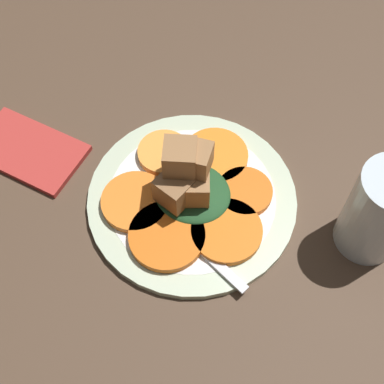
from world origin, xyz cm
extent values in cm
cube|color=#4C3828|center=(0.00, 0.00, 1.00)|extent=(120.00, 120.00, 2.00)
cylinder|color=beige|center=(0.00, 0.00, 2.50)|extent=(25.16, 25.16, 1.00)
cylinder|color=white|center=(0.00, 0.00, 2.55)|extent=(20.12, 20.12, 1.00)
cylinder|color=orange|center=(-0.30, 6.27, 3.57)|extent=(8.18, 8.18, 0.94)
cylinder|color=#F99438|center=(-5.91, 3.75, 3.57)|extent=(6.57, 6.57, 0.94)
cylinder|color=orange|center=(-5.49, -3.99, 3.57)|extent=(8.07, 8.07, 0.94)
cylinder|color=orange|center=(0.30, -6.20, 3.57)|extent=(8.80, 8.80, 0.94)
cylinder|color=orange|center=(5.77, -2.52, 3.57)|extent=(8.24, 8.24, 0.94)
cylinder|color=orange|center=(5.41, 3.21, 3.57)|extent=(6.66, 6.66, 0.94)
ellipsoid|color=#1E4723|center=(0.00, 0.00, 3.98)|extent=(9.37, 8.43, 1.76)
cube|color=brown|center=(-1.18, -1.95, 6.70)|extent=(4.37, 4.37, 3.68)
cube|color=olive|center=(0.61, -0.67, 6.60)|extent=(4.67, 4.67, 3.47)
cube|color=brown|center=(-1.69, 1.37, 6.87)|extent=(5.23, 5.23, 4.02)
cube|color=olive|center=(-1.49, 0.35, 10.27)|extent=(4.75, 4.75, 3.60)
cube|color=olive|center=(-0.01, 0.82, 9.92)|extent=(3.97, 3.97, 3.38)
cube|color=silver|center=(4.74, -5.96, 3.30)|extent=(12.20, 5.01, 0.40)
cube|color=silver|center=(-1.90, -3.73, 3.30)|extent=(2.17, 2.67, 0.40)
cube|color=silver|center=(-5.27, -3.66, 3.30)|extent=(4.77, 1.86, 0.40)
cube|color=silver|center=(-5.06, -3.03, 3.30)|extent=(4.77, 1.86, 0.40)
cube|color=silver|center=(-4.85, -2.39, 3.30)|extent=(4.77, 1.86, 0.40)
cube|color=silver|center=(-4.64, -1.76, 3.30)|extent=(4.77, 1.86, 0.40)
cylinder|color=silver|center=(20.11, 4.92, 8.12)|extent=(7.26, 7.26, 12.23)
cube|color=#B2332D|center=(-21.90, -3.26, 2.40)|extent=(13.91, 8.35, 0.80)
camera|label=1|loc=(15.00, -28.86, 58.17)|focal=50.00mm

